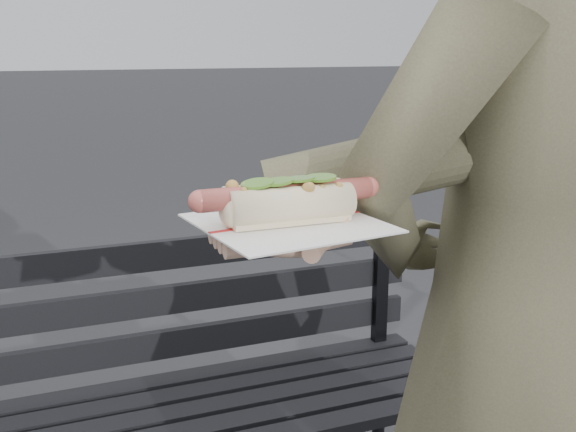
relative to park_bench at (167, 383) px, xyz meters
name	(u,v)px	position (x,y,z in m)	size (l,w,h in m)	color
park_bench	(167,383)	(0.00, 0.00, 0.00)	(1.50, 0.44, 0.88)	black
person	(516,346)	(0.39, -0.84, 0.41)	(0.68, 0.45, 1.86)	#484530
held_hotdog	(414,167)	(0.18, -0.86, 0.70)	(0.63, 0.30, 0.20)	#484530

